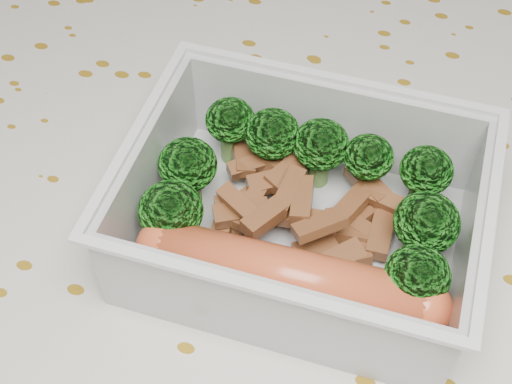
% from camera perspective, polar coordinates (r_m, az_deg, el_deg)
% --- Properties ---
extents(dining_table, '(1.40, 0.90, 0.75)m').
position_cam_1_polar(dining_table, '(0.47, 0.35, -7.75)').
color(dining_table, brown).
rests_on(dining_table, ground).
extents(tablecloth, '(1.46, 0.96, 0.19)m').
position_cam_1_polar(tablecloth, '(0.43, 0.38, -4.35)').
color(tablecloth, beige).
rests_on(tablecloth, dining_table).
extents(lunch_container, '(0.18, 0.14, 0.06)m').
position_cam_1_polar(lunch_container, '(0.37, 3.60, -2.31)').
color(lunch_container, silver).
rests_on(lunch_container, tablecloth).
extents(broccoli_florets, '(0.16, 0.10, 0.04)m').
position_cam_1_polar(broccoli_florets, '(0.37, 4.19, 0.74)').
color(broccoli_florets, '#608C3F').
rests_on(broccoli_florets, lunch_container).
extents(meat_pile, '(0.11, 0.08, 0.03)m').
position_cam_1_polar(meat_pile, '(0.38, 3.38, -1.19)').
color(meat_pile, brown).
rests_on(meat_pile, lunch_container).
extents(sausage, '(0.16, 0.04, 0.03)m').
position_cam_1_polar(sausage, '(0.34, 2.70, -6.78)').
color(sausage, '#C64F2B').
rests_on(sausage, lunch_container).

